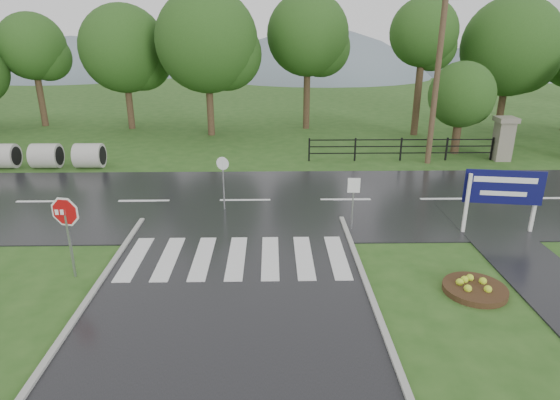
{
  "coord_description": "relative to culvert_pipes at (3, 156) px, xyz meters",
  "views": [
    {
      "loc": [
        1.05,
        -7.44,
        6.41
      ],
      "look_at": [
        1.31,
        6.0,
        1.5
      ],
      "focal_mm": 30.0,
      "sensor_mm": 36.0,
      "label": 1
    }
  ],
  "objects": [
    {
      "name": "stop_sign",
      "position": [
        7.7,
        -10.93,
        1.13
      ],
      "size": [
        1.07,
        0.27,
        2.46
      ],
      "color": "#939399",
      "rests_on": "ground"
    },
    {
      "name": "reg_sign_round",
      "position": [
        11.36,
        -6.0,
        0.73
      ],
      "size": [
        0.46,
        0.18,
        2.08
      ],
      "color": "#939399",
      "rests_on": "ground"
    },
    {
      "name": "culvert_pipes",
      "position": [
        0.0,
        0.0,
        0.0
      ],
      "size": [
        9.7,
        1.2,
        1.2
      ],
      "color": "#9E9B93",
      "rests_on": "ground"
    },
    {
      "name": "pillar_west",
      "position": [
        25.08,
        1.0,
        0.58
      ],
      "size": [
        1.0,
        1.0,
        2.24
      ],
      "color": "gray",
      "rests_on": "ground"
    },
    {
      "name": "estate_billboard",
      "position": [
        20.68,
        -8.21,
        0.89
      ],
      "size": [
        2.46,
        0.45,
        2.17
      ],
      "color": "silver",
      "rests_on": "ground"
    },
    {
      "name": "walkway",
      "position": [
        20.58,
        -11.0,
        -0.6
      ],
      "size": [
        2.2,
        11.0,
        0.04
      ],
      "primitive_type": "cube",
      "color": "#262628",
      "rests_on": "ground"
    },
    {
      "name": "entrance_tree_left",
      "position": [
        23.24,
        2.5,
        2.56
      ],
      "size": [
        3.45,
        3.45,
        4.91
      ],
      "color": "#3D2B1C",
      "rests_on": "ground"
    },
    {
      "name": "flower_bed",
      "position": [
        18.39,
        -11.96,
        -0.48
      ],
      "size": [
        1.62,
        1.62,
        0.32
      ],
      "color": "#332111",
      "rests_on": "ground"
    },
    {
      "name": "hills",
      "position": [
        15.57,
        50.0,
        -16.14
      ],
      "size": [
        102.0,
        48.0,
        48.0
      ],
      "color": "slate",
      "rests_on": "ground"
    },
    {
      "name": "main_road",
      "position": [
        12.08,
        -5.0,
        -0.6
      ],
      "size": [
        90.0,
        8.0,
        0.04
      ],
      "primitive_type": "cube",
      "color": "black",
      "rests_on": "ground"
    },
    {
      "name": "utility_pole_east",
      "position": [
        21.11,
        0.5,
        3.66
      ],
      "size": [
        1.48,
        0.34,
        8.38
      ],
      "color": "#473523",
      "rests_on": "ground"
    },
    {
      "name": "fence_west",
      "position": [
        19.83,
        1.0,
        0.12
      ],
      "size": [
        9.58,
        0.08,
        1.2
      ],
      "color": "black",
      "rests_on": "ground"
    },
    {
      "name": "crosswalk",
      "position": [
        12.08,
        -10.0,
        -0.54
      ],
      "size": [
        6.5,
        2.8,
        0.02
      ],
      "color": "silver",
      "rests_on": "ground"
    },
    {
      "name": "ground",
      "position": [
        12.08,
        -15.0,
        -0.6
      ],
      "size": [
        120.0,
        120.0,
        0.0
      ],
      "primitive_type": "plane",
      "color": "#2A511B",
      "rests_on": "ground"
    },
    {
      "name": "reg_sign_small",
      "position": [
        15.85,
        -7.88,
        0.73
      ],
      "size": [
        0.41,
        0.06,
        1.84
      ],
      "color": "#939399",
      "rests_on": "ground"
    },
    {
      "name": "treeline",
      "position": [
        13.08,
        9.0,
        -0.6
      ],
      "size": [
        83.2,
        5.2,
        10.0
      ],
      "color": "#1E4415",
      "rests_on": "ground"
    }
  ]
}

